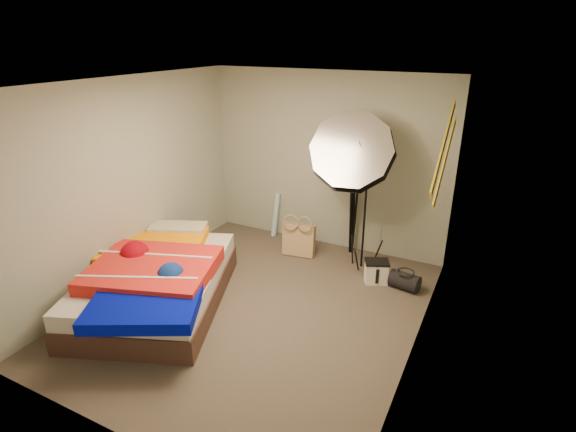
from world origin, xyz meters
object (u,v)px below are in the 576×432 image
Objects in this scene: camera_tripod at (353,202)px; tote_bag at (299,240)px; wrapping_roll at (276,215)px; bed at (156,280)px; duffel_bag at (405,281)px; camera_case at (376,272)px; photo_umbrella at (352,153)px.

tote_bag is at bearing -147.49° from camera_tripod.
wrapping_roll is 0.27× the size of bed.
duffel_bag is 0.14× the size of bed.
bed is (-2.50, -1.60, 0.20)m from duffel_bag.
wrapping_roll reaches higher than bed.
photo_umbrella is at bearing 135.94° from camera_case.
wrapping_roll is 2.33m from bed.
camera_case is at bearing -21.48° from tote_bag.
camera_tripod reaches higher than bed.
bed reaches higher than tote_bag.
bed is (-0.93, -1.87, 0.08)m from tote_bag.
camera_tripod reaches higher than wrapping_roll.
photo_umbrella is at bearing -77.37° from camera_tripod.
tote_bag is 1.60m from duffel_bag.
camera_case reaches higher than duffel_bag.
camera_case is (1.81, -0.71, -0.20)m from wrapping_roll.
photo_umbrella is at bearing 46.41° from bed.
photo_umbrella reaches higher than camera_tripod.
camera_case is 1.53m from photo_umbrella.
camera_tripod reaches higher than tote_bag.
wrapping_roll is at bearing 158.37° from photo_umbrella.
camera_tripod reaches higher than camera_case.
camera_tripod is at bearing 102.63° from photo_umbrella.
wrapping_roll is 2.47× the size of camera_case.
duffel_bag is (1.57, -0.27, -0.12)m from tote_bag.
tote_bag reaches higher than camera_case.
photo_umbrella is 0.97m from camera_tripod.
wrapping_roll is (-0.61, 0.44, 0.11)m from tote_bag.
photo_umbrella is at bearing 178.71° from duffel_bag.
camera_tripod is (0.64, 0.41, 0.54)m from tote_bag.
camera_tripod is (1.57, 2.28, 0.46)m from bed.
bed is 1.12× the size of photo_umbrella.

